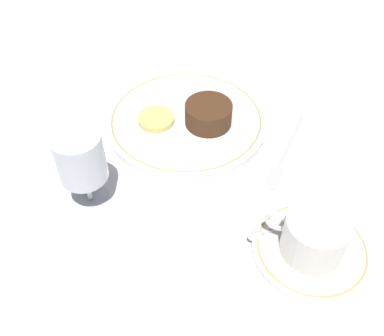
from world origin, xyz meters
TOP-DOWN VIEW (x-y plane):
  - ground_plane at (0.00, 0.00)m, footprint 3.00×3.00m
  - dinner_plate at (-0.00, -0.03)m, footprint 0.28×0.28m
  - saucer at (-0.26, 0.13)m, footprint 0.16×0.16m
  - coffee_cup at (-0.26, 0.14)m, footprint 0.11×0.08m
  - spoon at (-0.21, 0.13)m, footprint 0.08×0.09m
  - wine_glass at (0.06, 0.18)m, footprint 0.07×0.07m
  - fork at (-0.18, -0.02)m, footprint 0.02×0.19m
  - dessert_cake at (-0.04, -0.03)m, footprint 0.08×0.08m
  - pineapple_slice at (0.04, 0.00)m, footprint 0.06×0.06m

SIDE VIEW (x-z plane):
  - ground_plane at x=0.00m, z-range 0.00..0.00m
  - fork at x=-0.18m, z-range 0.00..0.01m
  - saucer at x=-0.26m, z-range 0.00..0.01m
  - dinner_plate at x=0.00m, z-range 0.00..0.02m
  - spoon at x=-0.21m, z-range 0.01..0.01m
  - pineapple_slice at x=0.04m, z-range 0.01..0.02m
  - dessert_cake at x=-0.04m, z-range 0.01..0.05m
  - coffee_cup at x=-0.26m, z-range 0.01..0.07m
  - wine_glass at x=0.06m, z-range 0.02..0.14m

